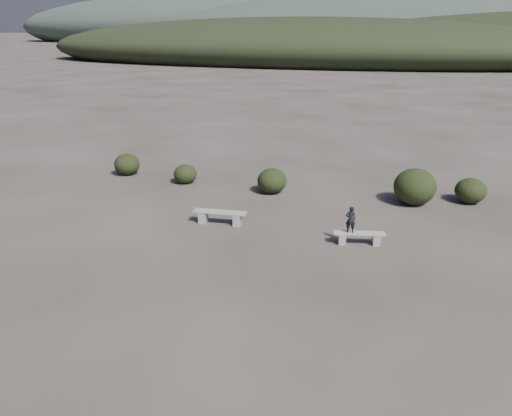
% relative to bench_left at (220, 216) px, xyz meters
% --- Properties ---
extents(ground, '(1200.00, 1200.00, 0.00)m').
position_rel_bench_left_xyz_m(ground, '(2.22, -4.37, -0.29)').
color(ground, '#2D2823').
rests_on(ground, ground).
extents(bench_left, '(1.94, 0.66, 0.47)m').
position_rel_bench_left_xyz_m(bench_left, '(0.00, 0.00, 0.00)').
color(bench_left, gray).
rests_on(bench_left, ground).
extents(bench_right, '(1.66, 0.78, 0.41)m').
position_rel_bench_left_xyz_m(bench_right, '(4.93, -0.11, -0.04)').
color(bench_right, gray).
rests_on(bench_right, ground).
extents(seated_person, '(0.37, 0.31, 0.88)m').
position_rel_bench_left_xyz_m(seated_person, '(4.62, -0.20, 0.56)').
color(seated_person, black).
rests_on(seated_person, bench_right).
extents(shrub_a, '(1.03, 1.03, 0.84)m').
position_rel_bench_left_xyz_m(shrub_a, '(-3.48, 4.04, 0.13)').
color(shrub_a, black).
rests_on(shrub_a, ground).
extents(shrub_b, '(1.23, 1.23, 1.06)m').
position_rel_bench_left_xyz_m(shrub_b, '(0.61, 4.02, 0.24)').
color(shrub_b, black).
rests_on(shrub_b, ground).
extents(shrub_d, '(1.64, 1.64, 1.43)m').
position_rel_bench_left_xyz_m(shrub_d, '(6.33, 4.57, 0.43)').
color(shrub_d, black).
rests_on(shrub_d, ground).
extents(shrub_e, '(1.21, 1.21, 1.01)m').
position_rel_bench_left_xyz_m(shrub_e, '(8.42, 5.49, 0.22)').
color(shrub_e, black).
rests_on(shrub_e, ground).
extents(shrub_f, '(1.19, 1.19, 1.00)m').
position_rel_bench_left_xyz_m(shrub_f, '(-6.71, 4.33, 0.21)').
color(shrub_f, black).
rests_on(shrub_f, ground).
extents(mountain_ridges, '(500.00, 400.00, 56.00)m').
position_rel_bench_left_xyz_m(mountain_ridges, '(-5.27, 334.69, 10.55)').
color(mountain_ridges, black).
rests_on(mountain_ridges, ground).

